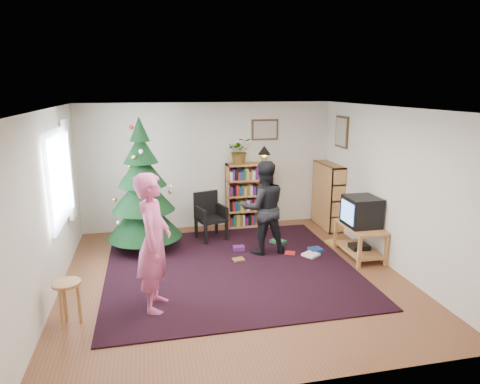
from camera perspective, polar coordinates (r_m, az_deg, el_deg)
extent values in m
plane|color=brown|center=(6.59, -0.82, -11.17)|extent=(5.00, 5.00, 0.00)
plane|color=white|center=(5.98, -0.90, 11.09)|extent=(5.00, 5.00, 0.00)
cube|color=silver|center=(8.58, -4.20, 3.48)|extent=(5.00, 0.02, 2.50)
cube|color=silver|center=(3.88, 6.64, -9.61)|extent=(5.00, 0.02, 2.50)
cube|color=silver|center=(6.20, -24.16, -1.77)|extent=(0.02, 5.00, 2.50)
cube|color=silver|center=(7.09, 19.36, 0.52)|extent=(0.02, 5.00, 2.50)
cube|color=black|center=(6.86, -1.33, -10.06)|extent=(3.80, 3.60, 0.02)
cube|color=silver|center=(6.71, -23.13, 1.65)|extent=(0.04, 1.20, 1.40)
cube|color=white|center=(7.38, -21.87, 2.79)|extent=(0.06, 0.35, 1.60)
cube|color=#4C3319|center=(8.69, 3.34, 8.29)|extent=(0.55, 0.03, 0.42)
cube|color=beige|center=(8.69, 3.34, 8.29)|extent=(0.47, 0.01, 0.34)
cube|color=#4C3319|center=(8.48, 13.42, 7.80)|extent=(0.03, 0.50, 0.60)
cube|color=beige|center=(8.48, 13.42, 7.80)|extent=(0.01, 0.42, 0.52)
cylinder|color=#3F2816|center=(7.75, -12.48, -6.61)|extent=(0.12, 0.12, 0.25)
cone|color=black|center=(7.59, -12.67, -3.18)|extent=(1.28, 1.28, 0.72)
cone|color=black|center=(7.48, -12.84, 0.00)|extent=(1.07, 1.07, 0.64)
cone|color=black|center=(7.40, -13.00, 2.99)|extent=(0.83, 0.83, 0.57)
cone|color=black|center=(7.34, -13.15, 5.73)|extent=(0.58, 0.58, 0.50)
cone|color=black|center=(7.31, -13.29, 8.21)|extent=(0.33, 0.33, 0.41)
cube|color=#C28545|center=(8.70, 1.27, -0.39)|extent=(0.95, 0.30, 1.30)
cube|color=#C28545|center=(8.57, 1.29, 3.73)|extent=(0.95, 0.30, 0.03)
cube|color=#C28545|center=(8.82, 11.64, -0.48)|extent=(0.30, 0.95, 1.30)
cube|color=#C28545|center=(8.69, 11.84, 3.58)|extent=(0.30, 0.95, 0.03)
cube|color=#C28545|center=(7.40, 15.78, -4.45)|extent=(0.52, 0.94, 0.04)
cube|color=#C28545|center=(7.02, 15.64, -7.83)|extent=(0.05, 0.05, 0.51)
cube|color=#C28545|center=(7.25, 18.92, -7.40)|extent=(0.05, 0.05, 0.51)
cube|color=#C28545|center=(7.76, 12.60, -5.55)|extent=(0.05, 0.05, 0.51)
cube|color=#C28545|center=(7.96, 15.66, -5.24)|extent=(0.05, 0.05, 0.51)
cube|color=#C28545|center=(7.54, 15.58, -7.42)|extent=(0.48, 0.90, 0.03)
cube|color=black|center=(7.52, 15.61, -7.02)|extent=(0.30, 0.25, 0.08)
cube|color=black|center=(7.33, 15.92, -2.50)|extent=(0.51, 0.56, 0.49)
cube|color=#598FF3|center=(7.21, 14.10, -2.64)|extent=(0.01, 0.44, 0.35)
cube|color=black|center=(7.97, -3.88, -3.65)|extent=(0.61, 0.61, 0.05)
cube|color=black|center=(8.11, -4.14, -1.53)|extent=(0.48, 0.19, 0.48)
cube|color=black|center=(7.81, -5.17, -5.59)|extent=(0.06, 0.06, 0.40)
cube|color=black|center=(7.86, -2.08, -5.39)|extent=(0.06, 0.06, 0.40)
cube|color=black|center=(8.20, -5.55, -4.62)|extent=(0.06, 0.06, 0.40)
cube|color=black|center=(8.26, -2.61, -4.44)|extent=(0.06, 0.06, 0.40)
cylinder|color=#C28545|center=(5.55, -22.15, -11.22)|extent=(0.33, 0.33, 0.04)
cylinder|color=#C28545|center=(5.64, -20.66, -13.75)|extent=(0.04, 0.04, 0.51)
cylinder|color=#C28545|center=(5.77, -22.33, -13.29)|extent=(0.04, 0.04, 0.51)
cylinder|color=#C28545|center=(5.59, -22.68, -14.25)|extent=(0.04, 0.04, 0.51)
imported|color=#CB5184|center=(5.48, -11.43, -6.65)|extent=(0.54, 0.72, 1.79)
imported|color=black|center=(7.22, 3.15, -2.12)|extent=(0.78, 0.61, 1.61)
imported|color=gray|center=(8.48, -0.02, 5.53)|extent=(0.50, 0.44, 0.53)
cylinder|color=#A57F33|center=(8.63, 3.24, 4.25)|extent=(0.11, 0.11, 0.11)
sphere|color=#FFD88C|center=(8.61, 3.25, 5.04)|extent=(0.11, 0.11, 0.11)
cone|color=black|center=(8.60, 3.26, 5.60)|extent=(0.26, 0.26, 0.17)
cube|color=#A51E19|center=(7.42, 6.69, -7.99)|extent=(0.20, 0.20, 0.08)
cube|color=navy|center=(7.58, 10.01, -7.65)|extent=(0.20, 0.20, 0.08)
cube|color=#1E592D|center=(7.88, 5.11, -6.61)|extent=(0.20, 0.20, 0.08)
cube|color=gold|center=(8.04, 12.45, -6.49)|extent=(0.20, 0.20, 0.08)
cube|color=brown|center=(7.10, -0.20, -8.94)|extent=(0.20, 0.20, 0.08)
cube|color=beige|center=(7.37, 9.41, -8.23)|extent=(0.20, 0.20, 0.08)
cube|color=#4C1959|center=(7.51, -0.16, -7.63)|extent=(0.20, 0.20, 0.08)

